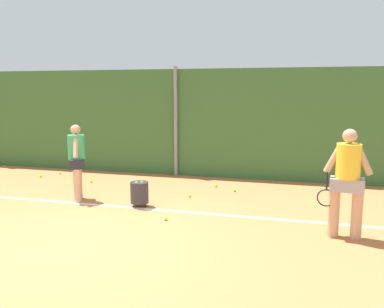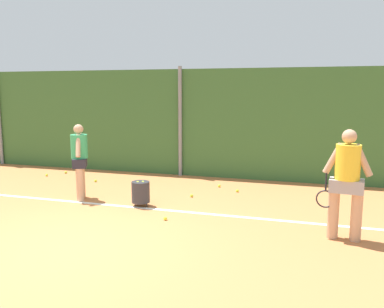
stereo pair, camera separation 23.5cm
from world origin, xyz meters
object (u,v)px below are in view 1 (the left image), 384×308
object	(u,v)px
tennis_ball_8	(91,182)
tennis_ball_9	(60,173)
tennis_ball_10	(41,176)
player_midcourt	(77,158)
player_foreground_near	(347,178)
tennis_ball_1	(216,186)
ball_hopper	(139,192)
tennis_ball_11	(190,196)
tennis_ball_12	(235,190)
tennis_ball_7	(166,219)

from	to	relation	value
tennis_ball_8	tennis_ball_9	size ratio (longest dim) A/B	1.00
tennis_ball_9	tennis_ball_10	size ratio (longest dim) A/B	1.00
player_midcourt	player_foreground_near	bearing A→B (deg)	53.34
player_foreground_near	tennis_ball_1	bearing A→B (deg)	-40.76
ball_hopper	tennis_ball_11	xyz separation A→B (m)	(0.77, 0.96, -0.26)
tennis_ball_9	tennis_ball_10	distance (m)	0.55
tennis_ball_1	tennis_ball_9	xyz separation A→B (m)	(-4.45, 0.33, 0.00)
tennis_ball_8	tennis_ball_12	distance (m)	3.61
tennis_ball_1	tennis_ball_8	bearing A→B (deg)	-172.96
ball_hopper	tennis_ball_11	distance (m)	1.25
ball_hopper	tennis_ball_8	size ratio (longest dim) A/B	7.78
tennis_ball_1	tennis_ball_12	bearing A→B (deg)	-34.52
player_foreground_near	tennis_ball_7	distance (m)	3.12
player_foreground_near	tennis_ball_12	bearing A→B (deg)	-43.03
tennis_ball_7	tennis_ball_11	bearing A→B (deg)	90.47
ball_hopper	tennis_ball_9	bearing A→B (deg)	144.79
tennis_ball_9	tennis_ball_12	size ratio (longest dim) A/B	1.00
tennis_ball_10	tennis_ball_9	bearing A→B (deg)	59.82
player_foreground_near	tennis_ball_11	size ratio (longest dim) A/B	25.99
tennis_ball_1	tennis_ball_11	bearing A→B (deg)	-108.86
ball_hopper	tennis_ball_7	xyz separation A→B (m)	(0.78, -0.69, -0.26)
tennis_ball_7	tennis_ball_9	distance (m)	5.11
tennis_ball_9	tennis_ball_10	world-z (taller)	same
player_midcourt	tennis_ball_11	distance (m)	2.50
tennis_ball_10	player_foreground_near	bearing A→B (deg)	-19.67
player_midcourt	tennis_ball_11	xyz separation A→B (m)	(2.20, 0.84, -0.86)
tennis_ball_1	tennis_ball_8	xyz separation A→B (m)	(-3.11, -0.38, 0.00)
tennis_ball_12	ball_hopper	bearing A→B (deg)	-134.36
tennis_ball_9	tennis_ball_12	xyz separation A→B (m)	(4.96, -0.67, 0.00)
player_foreground_near	tennis_ball_9	bearing A→B (deg)	-17.84
tennis_ball_8	tennis_ball_10	world-z (taller)	same
player_midcourt	tennis_ball_10	bearing A→B (deg)	-156.22
player_midcourt	tennis_ball_8	distance (m)	1.83
tennis_ball_7	ball_hopper	bearing A→B (deg)	138.47
tennis_ball_1	tennis_ball_9	bearing A→B (deg)	175.81
tennis_ball_7	tennis_ball_12	size ratio (longest dim) A/B	1.00
tennis_ball_9	tennis_ball_11	bearing A→B (deg)	-18.77
tennis_ball_7	tennis_ball_12	xyz separation A→B (m)	(0.85, 2.36, 0.00)
ball_hopper	tennis_ball_11	world-z (taller)	ball_hopper
tennis_ball_1	tennis_ball_10	world-z (taller)	same
player_foreground_near	tennis_ball_12	size ratio (longest dim) A/B	25.99
player_midcourt	tennis_ball_10	size ratio (longest dim) A/B	24.14
ball_hopper	tennis_ball_12	size ratio (longest dim) A/B	7.78
tennis_ball_10	tennis_ball_12	world-z (taller)	same
tennis_ball_8	tennis_ball_10	bearing A→B (deg)	171.64
player_midcourt	tennis_ball_11	world-z (taller)	player_midcourt
tennis_ball_12	tennis_ball_10	bearing A→B (deg)	177.79
tennis_ball_1	tennis_ball_12	distance (m)	0.61
player_foreground_near	tennis_ball_1	distance (m)	3.93
tennis_ball_1	tennis_ball_12	xyz separation A→B (m)	(0.50, -0.35, 0.00)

